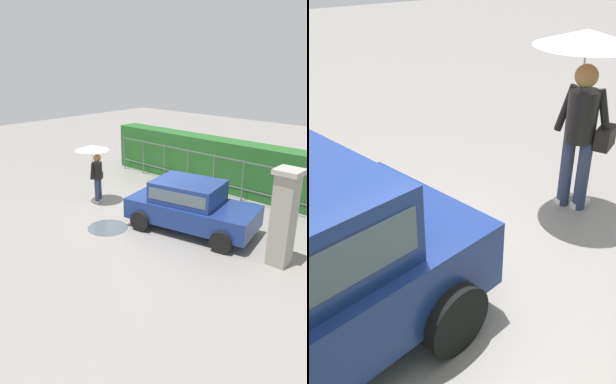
# 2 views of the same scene
# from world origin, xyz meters

# --- Properties ---
(ground_plane) EXTENTS (40.00, 40.00, 0.00)m
(ground_plane) POSITION_xyz_m (0.00, 0.00, 0.00)
(ground_plane) COLOR gray
(pedestrian) EXTENTS (1.14, 1.14, 2.05)m
(pedestrian) POSITION_xyz_m (-2.23, -0.50, 1.55)
(pedestrian) COLOR #2D3856
(pedestrian) RESTS_ON ground
(puddle_near) EXTENTS (1.21, 1.21, 0.00)m
(puddle_near) POSITION_xyz_m (-0.32, -1.62, 0.00)
(puddle_near) COLOR #4C545B
(puddle_near) RESTS_ON ground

